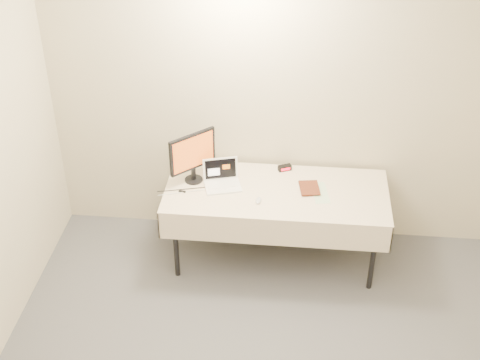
# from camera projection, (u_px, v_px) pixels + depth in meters

# --- Properties ---
(back_wall) EXTENTS (4.00, 0.10, 2.70)m
(back_wall) POSITION_uv_depth(u_px,v_px,m) (282.00, 100.00, 5.59)
(back_wall) COLOR beige
(back_wall) RESTS_ON ground
(table) EXTENTS (1.86, 0.81, 0.74)m
(table) POSITION_uv_depth(u_px,v_px,m) (276.00, 197.00, 5.59)
(table) COLOR black
(table) RESTS_ON ground
(laptop) EXTENTS (0.35, 0.32, 0.21)m
(laptop) POSITION_uv_depth(u_px,v_px,m) (222.00, 179.00, 5.61)
(laptop) COLOR white
(laptop) RESTS_ON table
(monitor) EXTENTS (0.34, 0.32, 0.45)m
(monitor) POSITION_uv_depth(u_px,v_px,m) (193.00, 154.00, 5.54)
(monitor) COLOR black
(monitor) RESTS_ON table
(book) EXTENTS (0.16, 0.04, 0.21)m
(book) POSITION_uv_depth(u_px,v_px,m) (300.00, 179.00, 5.51)
(book) COLOR maroon
(book) RESTS_ON table
(alarm_clock) EXTENTS (0.12, 0.09, 0.05)m
(alarm_clock) POSITION_uv_depth(u_px,v_px,m) (285.00, 168.00, 5.81)
(alarm_clock) COLOR black
(alarm_clock) RESTS_ON table
(clicker) EXTENTS (0.06, 0.10, 0.02)m
(clicker) POSITION_uv_depth(u_px,v_px,m) (258.00, 200.00, 5.42)
(clicker) COLOR silver
(clicker) RESTS_ON table
(paper_form) EXTENTS (0.17, 0.32, 0.00)m
(paper_form) POSITION_uv_depth(u_px,v_px,m) (320.00, 193.00, 5.53)
(paper_form) COLOR #B5D6AA
(paper_form) RESTS_ON table
(usb_dongle) EXTENTS (0.06, 0.03, 0.01)m
(usb_dongle) POSITION_uv_depth(u_px,v_px,m) (182.00, 191.00, 5.54)
(usb_dongle) COLOR black
(usb_dongle) RESTS_ON table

